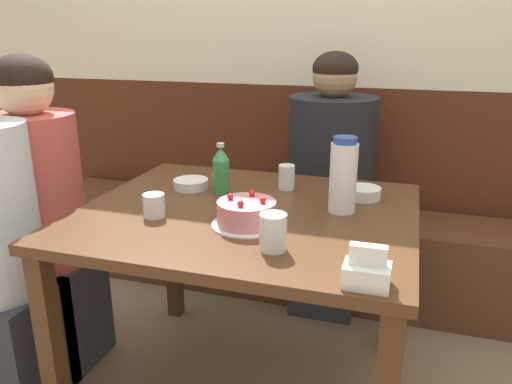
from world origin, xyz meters
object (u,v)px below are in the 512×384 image
water_pitcher (343,176)px  bowl_rice_small (364,193)px  glass_shot_small (273,232)px  person_grey_tee (42,224)px  bowl_soup_white (191,184)px  glass_water_tall (154,205)px  napkin_holder (367,271)px  glass_tumbler_short (287,177)px  soju_bottle (221,170)px  bench_seat (298,251)px  birthday_cake (247,214)px  person_pale_blue_shirt (330,186)px

water_pitcher → bowl_rice_small: bearing=70.1°
glass_shot_small → person_grey_tee: (-0.99, 0.24, -0.19)m
bowl_soup_white → glass_water_tall: glass_water_tall is taller
water_pitcher → glass_water_tall: (-0.57, -0.23, -0.09)m
napkin_holder → glass_tumbler_short: napkin_holder is taller
glass_shot_small → person_grey_tee: 1.03m
soju_bottle → person_grey_tee: size_ratio=0.15×
soju_bottle → napkin_holder: size_ratio=1.71×
bowl_soup_white → glass_tumbler_short: size_ratio=1.42×
napkin_holder → bench_seat: bearing=109.3°
birthday_cake → person_grey_tee: 0.88m
glass_water_tall → glass_shot_small: (0.44, -0.13, 0.01)m
bench_seat → soju_bottle: soju_bottle is taller
bowl_rice_small → person_pale_blue_shirt: bearing=111.8°
glass_tumbler_short → person_pale_blue_shirt: 0.50m
soju_bottle → person_pale_blue_shirt: bearing=61.5°
water_pitcher → glass_tumbler_short: (-0.24, 0.18, -0.08)m
soju_bottle → glass_shot_small: bearing=-53.5°
bowl_soup_white → glass_shot_small: size_ratio=1.27×
glass_water_tall → glass_tumbler_short: 0.54m
person_grey_tee → person_pale_blue_shirt: bearing=38.2°
birthday_cake → glass_shot_small: (0.13, -0.15, 0.01)m
bowl_rice_small → glass_water_tall: (-0.63, -0.39, 0.02)m
napkin_holder → glass_water_tall: napkin_holder is taller
water_pitcher → napkin_holder: size_ratio=2.30×
glass_tumbler_short → person_grey_tee: bearing=-160.7°
bench_seat → water_pitcher: size_ratio=10.88×
water_pitcher → birthday_cake: bearing=-140.6°
bowl_soup_white → person_grey_tee: (-0.54, -0.21, -0.15)m
birthday_cake → glass_shot_small: 0.19m
water_pitcher → person_grey_tee: 1.16m
glass_water_tall → bowl_soup_white: bearing=92.6°
person_pale_blue_shirt → napkin_holder: bearing=13.3°
napkin_holder → bowl_rice_small: (-0.07, 0.65, -0.02)m
person_grey_tee → birthday_cake: bearing=-5.9°
water_pitcher → bowl_soup_white: bearing=172.0°
bench_seat → glass_shot_small: 1.26m
bowl_soup_white → person_grey_tee: bearing=-158.7°
water_pitcher → glass_water_tall: size_ratio=3.30×
bench_seat → glass_tumbler_short: (0.07, -0.56, 0.56)m
bowl_soup_white → glass_tumbler_short: (0.35, 0.10, 0.03)m
glass_tumbler_short → bowl_rice_small: bearing=-5.4°
bowl_rice_small → glass_water_tall: size_ratio=1.60×
napkin_holder → glass_water_tall: (-0.70, 0.26, 0.00)m
bowl_soup_white → glass_tumbler_short: bearing=16.0°
napkin_holder → glass_tumbler_short: size_ratio=1.18×
napkin_holder → glass_water_tall: size_ratio=1.44×
bowl_rice_small → glass_water_tall: glass_water_tall is taller
napkin_holder → person_grey_tee: 1.32m
bowl_rice_small → glass_tumbler_short: size_ratio=1.31×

